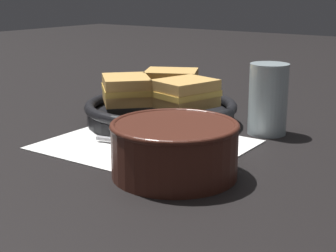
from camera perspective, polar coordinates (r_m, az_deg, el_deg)
ground_plane at (r=0.80m, az=-1.64°, el=-2.16°), size 4.00×4.00×0.00m
napkin at (r=0.80m, az=-2.48°, el=-2.02°), size 0.30×0.25×0.00m
soup_bowl at (r=0.66m, az=0.73°, el=-2.19°), size 0.17×0.17×0.07m
spoon at (r=0.77m, az=-0.62°, el=-2.26°), size 0.16×0.05×0.01m
skillet at (r=0.92m, az=-0.80°, el=1.59°), size 0.31×0.33×0.04m
sandwich_near_left at (r=0.87m, az=1.90°, el=3.65°), size 0.10×0.11×0.05m
sandwich_near_right at (r=0.97m, az=0.37°, el=4.88°), size 0.12×0.12×0.05m
sandwich_far_left at (r=0.90m, az=-4.66°, el=4.05°), size 0.13×0.12×0.05m
drinking_glass at (r=0.86m, az=11.03°, el=2.95°), size 0.06×0.06×0.12m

